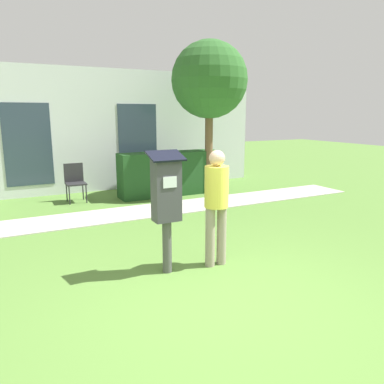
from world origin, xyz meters
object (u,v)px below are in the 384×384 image
parking_meter (166,196)px  outdoor_chair_left (75,179)px  person_standing (216,199)px  outdoor_chair_middle (137,175)px

parking_meter → outdoor_chair_left: (-0.30, 4.71, -0.49)m
person_standing → outdoor_chair_left: size_ratio=1.76×
person_standing → outdoor_chair_middle: size_ratio=1.76×
parking_meter → outdoor_chair_middle: parking_meter is taller
outdoor_chair_left → parking_meter: bearing=-64.0°
parking_meter → person_standing: bearing=-7.0°
parking_meter → person_standing: 0.70m
parking_meter → outdoor_chair_middle: bearing=75.6°
outdoor_chair_left → outdoor_chair_middle: (1.49, -0.11, 0.00)m
parking_meter → outdoor_chair_left: size_ratio=1.77×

